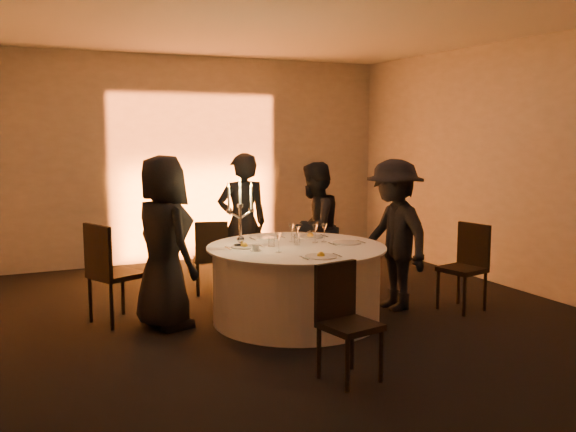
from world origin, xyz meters
name	(u,v)px	position (x,y,z in m)	size (l,w,h in m)	color
floor	(296,320)	(0.00, 0.00, 0.00)	(7.00, 7.00, 0.00)	black
ceiling	(297,17)	(0.00, 0.00, 3.00)	(7.00, 7.00, 0.00)	white
wall_back	(195,159)	(0.00, 3.50, 1.50)	(7.00, 7.00, 0.00)	#A6A19A
wall_right	(525,166)	(3.00, 0.00, 1.50)	(7.00, 7.00, 0.00)	#A6A19A
uplighter_fixture	(202,259)	(0.00, 3.20, 0.05)	(0.25, 0.12, 0.10)	black
banquet_table	(296,284)	(0.00, 0.00, 0.38)	(1.80, 1.80, 0.77)	black
chair_left	(109,268)	(-1.73, 0.68, 0.57)	(0.58, 0.58, 1.01)	black
chair_back_left	(211,253)	(-0.44, 1.40, 0.49)	(0.47, 0.47, 0.87)	black
chair_back_right	(316,243)	(0.86, 1.24, 0.54)	(0.58, 0.58, 0.96)	black
chair_right	(467,262)	(1.86, -0.37, 0.52)	(0.48, 0.48, 0.93)	black
chair_front	(344,315)	(-0.32, -1.52, 0.50)	(0.46, 0.46, 0.90)	black
guest_left	(164,242)	(-1.26, 0.35, 0.84)	(0.83, 0.54, 1.69)	black
guest_back_left	(243,223)	(-0.08, 1.31, 0.83)	(0.61, 0.40, 1.66)	black
guest_back_right	(314,228)	(0.68, 0.94, 0.78)	(0.76, 0.59, 1.55)	black
guest_right	(394,235)	(1.14, -0.03, 0.81)	(1.05, 0.60, 1.62)	black
plate_left	(244,246)	(-0.50, 0.14, 0.79)	(0.36, 0.26, 0.08)	white
plate_back_left	(267,238)	(-0.08, 0.55, 0.78)	(0.35, 0.25, 0.01)	white
plate_back_right	(310,236)	(0.36, 0.41, 0.79)	(0.35, 0.28, 0.08)	white
plate_right	(347,243)	(0.54, -0.08, 0.78)	(0.36, 0.29, 0.01)	white
plate_front	(321,256)	(-0.04, -0.61, 0.79)	(0.36, 0.29, 0.08)	white
coffee_cup	(256,248)	(-0.46, -0.06, 0.80)	(0.11, 0.11, 0.07)	white
candelabra	(240,223)	(-0.53, 0.19, 1.01)	(0.29, 0.14, 0.70)	silver
wine_glass_a	(324,229)	(0.36, 0.09, 0.91)	(0.07, 0.07, 0.19)	white
wine_glass_b	(315,229)	(0.26, 0.10, 0.91)	(0.07, 0.07, 0.19)	white
wine_glass_c	(297,232)	(0.03, 0.05, 0.91)	(0.07, 0.07, 0.19)	white
wine_glass_d	(292,229)	(0.06, 0.23, 0.91)	(0.07, 0.07, 0.19)	white
wine_glass_e	(279,238)	(-0.30, -0.24, 0.91)	(0.07, 0.07, 0.19)	white
tumbler_a	(271,242)	(-0.23, 0.09, 0.82)	(0.07, 0.07, 0.09)	white
tumbler_b	(297,239)	(0.08, 0.16, 0.82)	(0.07, 0.07, 0.09)	white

